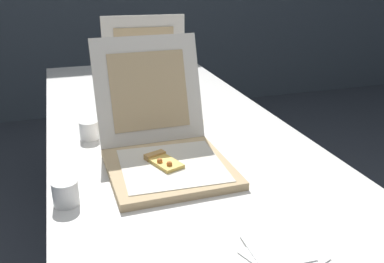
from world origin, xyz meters
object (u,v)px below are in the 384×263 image
object	(u,v)px
cup_white_near_left	(66,193)
napkin_pile	(281,252)
cup_white_mid	(89,130)
pizza_box_front	(164,149)
table	(172,143)
pizza_box_middle	(150,98)

from	to	relation	value
cup_white_near_left	napkin_pile	world-z (taller)	cup_white_near_left
cup_white_near_left	cup_white_mid	bearing A→B (deg)	77.25
napkin_pile	cup_white_mid	bearing A→B (deg)	113.29
pizza_box_front	cup_white_near_left	bearing A→B (deg)	-155.02
pizza_box_front	napkin_pile	size ratio (longest dim) A/B	2.63
table	napkin_pile	bearing A→B (deg)	-87.33
table	pizza_box_middle	distance (m)	0.26
pizza_box_middle	pizza_box_front	bearing A→B (deg)	-92.43
pizza_box_middle	cup_white_mid	size ratio (longest dim) A/B	5.86
table	cup_white_mid	bearing A→B (deg)	176.87
table	cup_white_mid	world-z (taller)	cup_white_mid
cup_white_mid	pizza_box_front	bearing A→B (deg)	-54.28
pizza_box_middle	napkin_pile	bearing A→B (deg)	-81.17
cup_white_near_left	napkin_pile	size ratio (longest dim) A/B	0.37
pizza_box_front	cup_white_mid	bearing A→B (deg)	124.74
table	napkin_pile	size ratio (longest dim) A/B	13.21
pizza_box_middle	cup_white_near_left	bearing A→B (deg)	-113.90
table	napkin_pile	distance (m)	0.72
pizza_box_front	cup_white_near_left	xyz separation A→B (m)	(-0.28, -0.14, -0.02)
pizza_box_middle	table	bearing A→B (deg)	-78.72
napkin_pile	cup_white_near_left	bearing A→B (deg)	141.00
table	cup_white_near_left	world-z (taller)	cup_white_near_left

